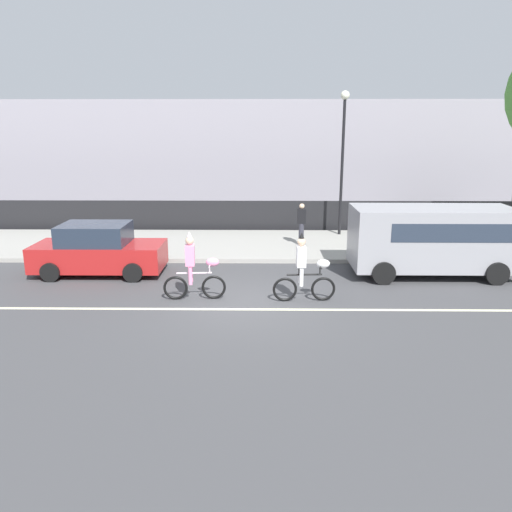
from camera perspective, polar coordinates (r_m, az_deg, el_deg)
ground_plane at (r=13.58m, az=-1.37°, el=-5.37°), size 80.00×80.00×0.00m
road_centre_line at (r=13.11m, az=-1.45°, el=-6.10°), size 36.00×0.14×0.01m
sidewalk_curb at (r=19.79m, az=-0.70°, el=1.31°), size 60.00×5.00×0.15m
fence_line at (r=22.50m, az=-0.52°, el=4.57°), size 40.00×0.08×1.40m
building_backdrop at (r=30.80m, az=-0.50°, el=11.58°), size 28.00×8.00×5.97m
parade_cyclist_pink at (r=13.70m, az=-7.03°, el=-1.59°), size 1.72×0.50×1.92m
parade_cyclist_zebra at (r=13.53m, az=5.63°, el=-1.76°), size 1.72×0.50×1.92m
parked_van_grey at (r=16.72m, az=19.71°, el=2.17°), size 5.00×2.22×2.18m
parked_car_red at (r=16.76m, az=-17.57°, el=0.62°), size 4.10×1.92×1.64m
street_lamp_post at (r=21.22m, az=9.92°, el=12.67°), size 0.36×0.36×5.86m
pedestrian_onlooker at (r=19.34m, az=5.22°, el=3.77°), size 0.32×0.20×1.62m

